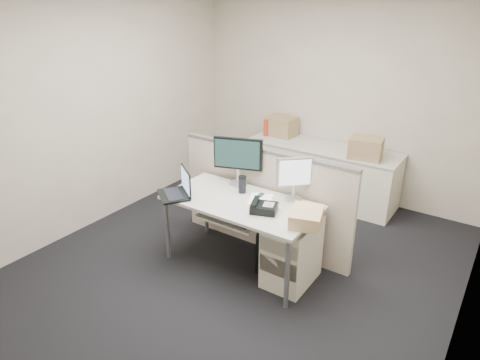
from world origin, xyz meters
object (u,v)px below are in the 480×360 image
Objects in this scene: desk at (241,207)px; monitor_main at (238,162)px; laptop at (173,184)px; desk_phone at (264,208)px.

desk is 2.94× the size of monitor_main.
monitor_main is 1.43× the size of laptop.
desk_phone is at bearing -54.50° from monitor_main.
laptop is 1.53× the size of desk_phone.
monitor_main reaches higher than desk_phone.
laptop is at bearing 173.76° from desk_phone.
desk is at bearing 60.19° from laptop.
desk_phone reaches higher than desk.
desk_phone is (0.30, -0.07, 0.10)m from desk.
laptop reaches higher than desk.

